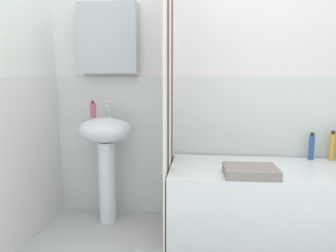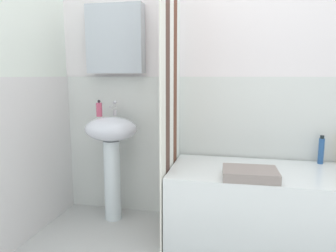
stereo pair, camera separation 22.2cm
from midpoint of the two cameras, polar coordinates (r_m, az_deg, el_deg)
wall_back_tiled at (r=2.66m, az=14.45°, el=7.30°), size 3.60×0.18×2.40m
sink at (r=2.64m, az=-7.79°, el=-3.44°), size 0.44×0.34×0.88m
faucet at (r=2.67m, az=-7.32°, el=3.14°), size 0.03×0.12×0.12m
soap_dispenser at (r=2.63m, az=-9.94°, el=2.98°), size 0.05×0.05×0.14m
bathtub at (r=2.49m, az=20.61°, el=-13.65°), size 1.44×0.67×0.55m
shower_curtain at (r=2.31m, az=3.28°, el=3.85°), size 0.01×0.67×2.00m
conditioner_bottle at (r=2.72m, az=27.99°, el=-3.91°), size 0.04×0.04×0.22m
towel_folded at (r=2.18m, az=17.42°, el=-8.23°), size 0.36×0.27×0.06m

